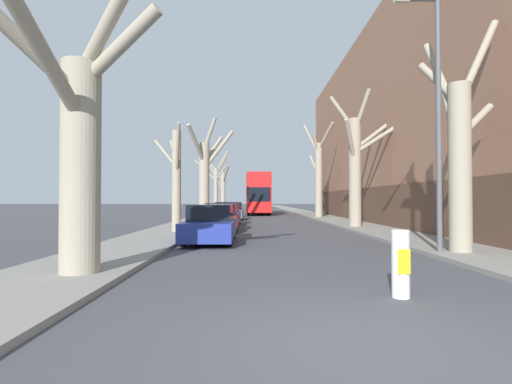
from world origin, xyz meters
name	(u,v)px	position (x,y,z in m)	size (l,w,h in m)	color
ground_plane	(364,347)	(0.00, 0.00, 0.00)	(300.00, 300.00, 0.00)	#424247
sidewalk_left	(221,211)	(-5.38, 50.00, 0.06)	(2.87, 120.00, 0.12)	gray
sidewalk_right	(299,211)	(5.38, 50.00, 0.06)	(2.87, 120.00, 0.12)	gray
building_facade_right	(430,127)	(11.81, 24.23, 6.98)	(10.08, 41.08, 13.98)	#93664C
street_tree_left_0	(81,141)	(-4.85, 3.83, 2.90)	(3.35, 3.53, 6.89)	gray
street_tree_left_1	(176,178)	(-4.96, 15.06, 2.75)	(1.80, 2.80, 5.24)	gray
street_tree_left_2	(205,174)	(-4.77, 26.04, 3.62)	(3.29, 5.11, 7.88)	gray
street_tree_left_3	(216,186)	(-4.97, 37.21, 3.14)	(3.87, 2.89, 6.88)	gray
street_tree_left_4	(223,189)	(-5.09, 49.37, 3.12)	(3.14, 4.45, 6.83)	gray
street_tree_right_0	(459,150)	(5.04, 7.44, 3.19)	(2.53, 2.49, 7.39)	gray
street_tree_right_1	(357,164)	(4.92, 18.66, 3.77)	(4.61, 2.06, 8.00)	gray
street_tree_right_2	(318,175)	(4.85, 31.49, 3.93)	(2.46, 3.83, 8.66)	gray
double_decker_bus	(258,192)	(-0.44, 40.99, 2.56)	(2.59, 11.01, 4.51)	red
parked_car_0	(210,225)	(-2.86, 11.13, 0.70)	(1.86, 4.53, 1.48)	navy
parked_car_1	(221,218)	(-2.86, 16.80, 0.70)	(1.80, 4.21, 1.48)	maroon
parked_car_2	(227,214)	(-2.86, 22.10, 0.71)	(1.71, 4.27, 1.52)	navy
parked_car_3	(232,212)	(-2.86, 28.67, 0.68)	(1.84, 4.18, 1.45)	#4C5156
lamp_post	(435,109)	(4.28, 7.34, 4.40)	(1.40, 0.20, 7.88)	#4C4F54
traffic_bollard	(401,264)	(1.28, 2.27, 0.58)	(0.30, 0.31, 1.16)	white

